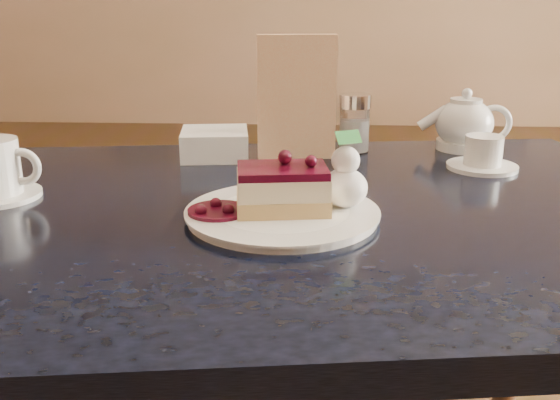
{
  "coord_description": "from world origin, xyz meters",
  "views": [
    {
      "loc": [
        0.05,
        -0.68,
        1.11
      ],
      "look_at": [
        0.01,
        0.09,
        0.86
      ],
      "focal_mm": 40.0,
      "sensor_mm": 36.0,
      "label": 1
    }
  ],
  "objects_px": {
    "cheesecake_slice": "(282,189)",
    "dessert_plate": "(282,214)",
    "main_table": "(279,257)",
    "tea_set": "(467,130)"
  },
  "relations": [
    {
      "from": "main_table",
      "to": "tea_set",
      "type": "distance_m",
      "value": 0.53
    },
    {
      "from": "main_table",
      "to": "dessert_plate",
      "type": "bearing_deg",
      "value": -90.0
    },
    {
      "from": "main_table",
      "to": "tea_set",
      "type": "bearing_deg",
      "value": 37.74
    },
    {
      "from": "dessert_plate",
      "to": "tea_set",
      "type": "height_order",
      "value": "tea_set"
    },
    {
      "from": "main_table",
      "to": "cheesecake_slice",
      "type": "height_order",
      "value": "cheesecake_slice"
    },
    {
      "from": "cheesecake_slice",
      "to": "tea_set",
      "type": "bearing_deg",
      "value": 42.21
    },
    {
      "from": "main_table",
      "to": "cheesecake_slice",
      "type": "distance_m",
      "value": 0.14
    },
    {
      "from": "dessert_plate",
      "to": "cheesecake_slice",
      "type": "height_order",
      "value": "cheesecake_slice"
    },
    {
      "from": "cheesecake_slice",
      "to": "dessert_plate",
      "type": "bearing_deg",
      "value": 65.6
    },
    {
      "from": "main_table",
      "to": "dessert_plate",
      "type": "relative_size",
      "value": 5.11
    }
  ]
}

